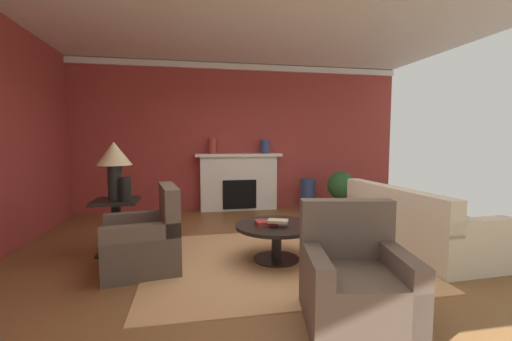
% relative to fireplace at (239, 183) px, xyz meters
% --- Properties ---
extents(ground_plane, '(8.56, 8.56, 0.00)m').
position_rel_fireplace_xyz_m(ground_plane, '(-0.01, -2.93, -0.56)').
color(ground_plane, brown).
extents(wall_fireplace, '(7.19, 0.12, 3.08)m').
position_rel_fireplace_xyz_m(wall_fireplace, '(-0.01, 0.21, 0.97)').
color(wall_fireplace, '#9E3833').
rests_on(wall_fireplace, ground_plane).
extents(ceiling_panel, '(7.19, 6.76, 0.06)m').
position_rel_fireplace_xyz_m(ceiling_panel, '(-0.01, -2.63, 2.54)').
color(ceiling_panel, white).
extents(crown_moulding, '(7.19, 0.08, 0.12)m').
position_rel_fireplace_xyz_m(crown_moulding, '(-0.01, 0.13, 2.43)').
color(crown_moulding, white).
extents(area_rug, '(3.09, 2.48, 0.01)m').
position_rel_fireplace_xyz_m(area_rug, '(0.03, -3.07, -0.56)').
color(area_rug, tan).
rests_on(area_rug, ground_plane).
extents(fireplace, '(1.80, 0.35, 1.19)m').
position_rel_fireplace_xyz_m(fireplace, '(0.00, 0.00, 0.00)').
color(fireplace, white).
rests_on(fireplace, ground_plane).
extents(sofa, '(0.99, 2.14, 0.85)m').
position_rel_fireplace_xyz_m(sofa, '(1.95, -2.97, -0.27)').
color(sofa, beige).
rests_on(sofa, ground_plane).
extents(armchair_near_window, '(0.93, 0.93, 0.95)m').
position_rel_fireplace_xyz_m(armchair_near_window, '(-1.50, -3.06, -0.26)').
color(armchair_near_window, brown).
rests_on(armchair_near_window, ground_plane).
extents(armchair_facing_fireplace, '(0.93, 0.93, 0.95)m').
position_rel_fireplace_xyz_m(armchair_facing_fireplace, '(0.31, -4.53, -0.26)').
color(armchair_facing_fireplace, brown).
rests_on(armchair_facing_fireplace, ground_plane).
extents(coffee_table, '(1.00, 1.00, 0.45)m').
position_rel_fireplace_xyz_m(coffee_table, '(0.03, -3.07, -0.23)').
color(coffee_table, black).
rests_on(coffee_table, ground_plane).
extents(side_table, '(0.56, 0.56, 0.70)m').
position_rel_fireplace_xyz_m(side_table, '(-1.94, -2.38, -0.17)').
color(side_table, black).
rests_on(side_table, ground_plane).
extents(table_lamp, '(0.44, 0.44, 0.75)m').
position_rel_fireplace_xyz_m(table_lamp, '(-1.94, -2.38, 0.66)').
color(table_lamp, black).
rests_on(table_lamp, side_table).
extents(vase_mantel_right, '(0.19, 0.19, 0.28)m').
position_rel_fireplace_xyz_m(vase_mantel_right, '(0.55, -0.05, 0.77)').
color(vase_mantel_right, navy).
rests_on(vase_mantel_right, fireplace).
extents(vase_mantel_left, '(0.17, 0.17, 0.31)m').
position_rel_fireplace_xyz_m(vase_mantel_left, '(-0.55, -0.05, 0.79)').
color(vase_mantel_left, '#9E3328').
rests_on(vase_mantel_left, fireplace).
extents(vase_on_side_table, '(0.14, 0.14, 0.30)m').
position_rel_fireplace_xyz_m(vase_on_side_table, '(-1.79, -2.50, 0.29)').
color(vase_on_side_table, black).
rests_on(vase_on_side_table, side_table).
extents(vase_tall_corner, '(0.32, 0.32, 0.66)m').
position_rel_fireplace_xyz_m(vase_tall_corner, '(1.43, -0.30, -0.23)').
color(vase_tall_corner, navy).
rests_on(vase_tall_corner, ground_plane).
extents(book_red_cover, '(0.25, 0.20, 0.06)m').
position_rel_fireplace_xyz_m(book_red_cover, '(-0.10, -3.08, -0.09)').
color(book_red_cover, maroon).
rests_on(book_red_cover, coffee_table).
extents(book_art_folio, '(0.27, 0.23, 0.03)m').
position_rel_fireplace_xyz_m(book_art_folio, '(0.02, -3.20, -0.04)').
color(book_art_folio, tan).
rests_on(book_art_folio, coffee_table).
extents(potted_plant, '(0.56, 0.56, 0.83)m').
position_rel_fireplace_xyz_m(potted_plant, '(2.03, -0.61, -0.07)').
color(potted_plant, '#A8754C').
rests_on(potted_plant, ground_plane).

